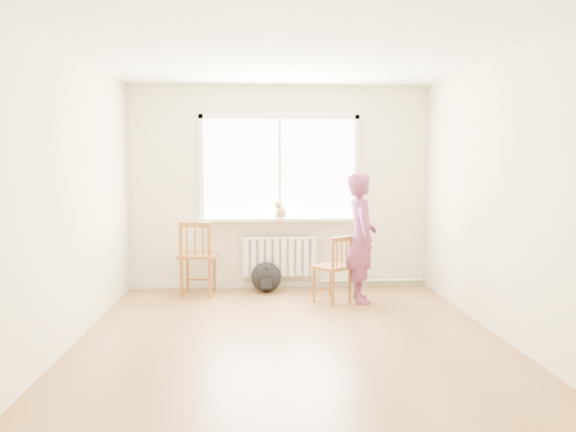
{
  "coord_description": "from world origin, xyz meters",
  "views": [
    {
      "loc": [
        -0.33,
        -5.25,
        1.62
      ],
      "look_at": [
        0.05,
        1.2,
        1.06
      ],
      "focal_mm": 35.0,
      "sensor_mm": 36.0,
      "label": 1
    }
  ],
  "objects": [
    {
      "name": "chair_left",
      "position": [
        -1.06,
        1.79,
        0.48
      ],
      "size": [
        0.51,
        0.49,
        0.94
      ],
      "rotation": [
        0.0,
        0.0,
        3.05
      ],
      "color": "brown",
      "rests_on": "floor"
    },
    {
      "name": "back_wall",
      "position": [
        0.0,
        2.25,
        1.35
      ],
      "size": [
        4.0,
        0.01,
        2.7
      ],
      "primitive_type": "cube",
      "color": "beige",
      "rests_on": "ground"
    },
    {
      "name": "ceiling",
      "position": [
        0.0,
        0.0,
        2.7
      ],
      "size": [
        4.5,
        4.5,
        0.0
      ],
      "primitive_type": "plane",
      "rotation": [
        3.14,
        0.0,
        0.0
      ],
      "color": "white",
      "rests_on": "back_wall"
    },
    {
      "name": "chair_right",
      "position": [
        0.62,
        1.32,
        0.41
      ],
      "size": [
        0.55,
        0.55,
        0.81
      ],
      "rotation": [
        0.0,
        0.0,
        3.84
      ],
      "color": "brown",
      "rests_on": "floor"
    },
    {
      "name": "radiator",
      "position": [
        0.0,
        2.16,
        0.44
      ],
      "size": [
        1.0,
        0.12,
        0.55
      ],
      "color": "white",
      "rests_on": "back_wall"
    },
    {
      "name": "cat",
      "position": [
        0.0,
        2.06,
        1.06
      ],
      "size": [
        0.25,
        0.38,
        0.27
      ],
      "rotation": [
        0.0,
        0.0,
        -0.32
      ],
      "color": "#CAB689",
      "rests_on": "windowsill"
    },
    {
      "name": "heating_pipe",
      "position": [
        1.25,
        2.19,
        0.08
      ],
      "size": [
        1.4,
        0.04,
        0.04
      ],
      "primitive_type": "cylinder",
      "rotation": [
        0.0,
        1.57,
        0.0
      ],
      "color": "silver",
      "rests_on": "back_wall"
    },
    {
      "name": "backpack",
      "position": [
        -0.19,
        1.93,
        0.2
      ],
      "size": [
        0.48,
        0.43,
        0.39
      ],
      "primitive_type": "ellipsoid",
      "rotation": [
        0.0,
        0.0,
        0.43
      ],
      "color": "black",
      "rests_on": "floor"
    },
    {
      "name": "baseboard",
      "position": [
        0.0,
        2.23,
        0.04
      ],
      "size": [
        4.0,
        0.03,
        0.08
      ],
      "primitive_type": "cube",
      "color": "beige",
      "rests_on": "ground"
    },
    {
      "name": "person",
      "position": [
        0.94,
        1.36,
        0.78
      ],
      "size": [
        0.38,
        0.57,
        1.55
      ],
      "primitive_type": "imported",
      "rotation": [
        0.0,
        0.0,
        1.59
      ],
      "color": "#AD3953",
      "rests_on": "floor"
    },
    {
      "name": "window",
      "position": [
        0.0,
        2.22,
        1.66
      ],
      "size": [
        2.12,
        0.05,
        1.42
      ],
      "color": "white",
      "rests_on": "back_wall"
    },
    {
      "name": "floor",
      "position": [
        0.0,
        0.0,
        0.0
      ],
      "size": [
        4.5,
        4.5,
        0.0
      ],
      "primitive_type": "plane",
      "color": "olive",
      "rests_on": "ground"
    },
    {
      "name": "windowsill",
      "position": [
        0.0,
        2.14,
        0.93
      ],
      "size": [
        2.15,
        0.22,
        0.04
      ],
      "primitive_type": "cube",
      "color": "white",
      "rests_on": "back_wall"
    }
  ]
}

